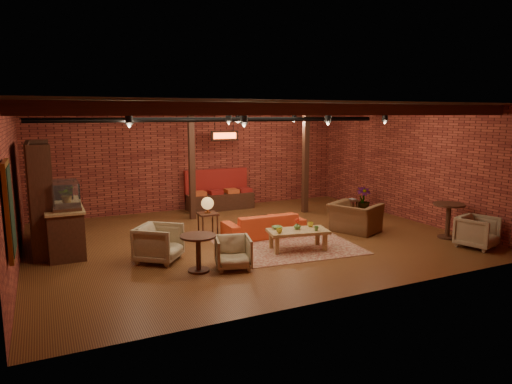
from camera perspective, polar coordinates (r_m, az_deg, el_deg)
name	(u,v)px	position (r m, az deg, el deg)	size (l,w,h in m)	color
floor	(249,238)	(11.20, -0.89, -5.79)	(10.00, 10.00, 0.00)	#412010
ceiling	(249,105)	(10.79, -0.94, 10.81)	(10.00, 8.00, 0.02)	black
wall_back	(197,159)	(14.60, -7.42, 4.16)	(10.00, 0.02, 3.20)	maroon
wall_front	(351,202)	(7.47, 11.85, -1.26)	(10.00, 0.02, 3.20)	maroon
wall_left	(12,188)	(9.95, -28.17, 0.50)	(0.02, 8.00, 3.20)	maroon
wall_right	(409,164)	(13.71, 18.53, 3.38)	(0.02, 8.00, 3.20)	maroon
ceiling_beams	(249,110)	(10.79, -0.94, 10.17)	(9.80, 6.40, 0.22)	black
ceiling_pipe	(224,120)	(12.27, -4.05, 9.02)	(0.12, 0.12, 9.60)	black
post_left	(192,164)	(13.09, -8.03, 3.51)	(0.16, 0.16, 3.20)	black
post_right	(306,161)	(13.95, 6.21, 3.92)	(0.16, 0.16, 3.20)	black
service_counter	(63,214)	(11.06, -22.95, -2.51)	(0.80, 2.50, 1.60)	black
plant_counter	(66,193)	(11.19, -22.63, -0.17)	(0.35, 0.39, 0.30)	#337F33
shelving_hutch	(42,197)	(11.08, -25.17, -0.54)	(0.52, 2.00, 2.40)	black
chalkboard_menu	(10,210)	(7.68, -28.41, -1.94)	(0.08, 0.96, 1.46)	black
banquette	(220,194)	(14.52, -4.53, -0.20)	(2.10, 0.70, 1.00)	maroon
service_sign	(224,136)	(13.90, -3.97, 7.04)	(0.86, 0.06, 0.30)	#F94D18
ceiling_spotlights	(249,120)	(10.79, -0.94, 9.00)	(6.40, 4.40, 0.28)	black
rug	(287,246)	(10.54, 3.90, -6.78)	(3.09, 2.36, 0.01)	maroon
sofa	(264,225)	(11.29, 0.99, -4.13)	(2.00, 0.78, 0.59)	red
coffee_table	(297,232)	(10.22, 5.18, -5.01)	(1.43, 0.91, 0.71)	olive
side_table_lamp	(208,206)	(11.34, -6.08, -1.80)	(0.47, 0.47, 0.97)	black
round_table_left	(198,247)	(8.85, -7.23, -6.83)	(0.69, 0.69, 0.72)	black
armchair_a	(159,242)	(9.59, -12.05, -6.08)	(0.82, 0.76, 0.84)	beige
armchair_b	(233,251)	(9.01, -2.87, -7.38)	(0.67, 0.63, 0.69)	beige
armchair_right	(355,213)	(11.95, 12.29, -2.55)	(1.15, 0.75, 1.00)	brown
side_table_book	(350,201)	(14.00, 11.72, -1.06)	(0.50, 0.50, 0.48)	black
round_table_right	(448,215)	(12.03, 22.93, -2.67)	(0.73, 0.73, 0.86)	black
armchair_far	(477,230)	(11.51, 25.94, -4.33)	(0.77, 0.72, 0.79)	beige
plant_tall	(364,175)	(14.26, 13.35, 2.14)	(1.32, 1.32, 2.35)	#4C7F4C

